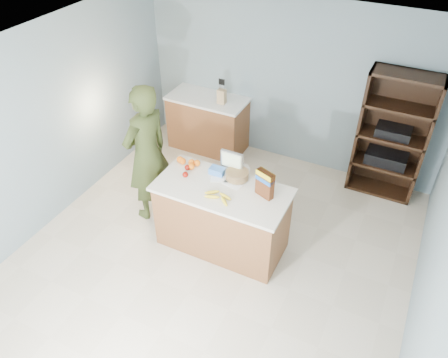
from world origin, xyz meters
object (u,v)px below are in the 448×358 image
at_px(tv, 232,161).
at_px(cereal_box, 265,182).
at_px(person, 147,154).
at_px(shelving_unit, 392,137).
at_px(counter_peninsula, 222,220).

xyz_separation_m(tv, cereal_box, (0.51, -0.24, 0.03)).
distance_m(person, cereal_box, 1.61).
xyz_separation_m(shelving_unit, cereal_box, (-1.07, -1.96, 0.23)).
distance_m(counter_peninsula, shelving_unit, 2.61).
xyz_separation_m(counter_peninsula, person, (-1.13, 0.15, 0.52)).
bearing_deg(shelving_unit, person, -144.69).
xyz_separation_m(person, cereal_box, (1.60, -0.06, 0.16)).
bearing_deg(person, shelving_unit, 138.49).
relative_size(counter_peninsula, cereal_box, 4.77).
bearing_deg(cereal_box, tv, 154.89).
bearing_deg(tv, cereal_box, -25.11).
relative_size(counter_peninsula, shelving_unit, 0.87).
distance_m(counter_peninsula, cereal_box, 0.83).
bearing_deg(tv, counter_peninsula, -83.56).
bearing_deg(counter_peninsula, cereal_box, 11.13).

